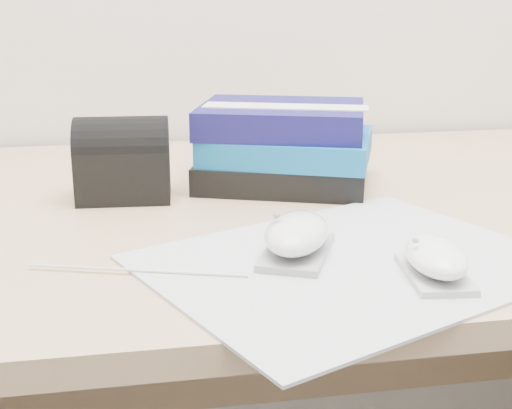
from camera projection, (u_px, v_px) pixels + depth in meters
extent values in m
cube|color=tan|center=(287.00, 208.00, 0.98)|extent=(1.60, 0.80, 0.03)
cube|color=tan|center=(244.00, 325.00, 1.44)|extent=(1.52, 0.03, 0.35)
cube|color=#96969E|center=(351.00, 263.00, 0.74)|extent=(0.49, 0.45, 0.00)
cube|color=#959597|center=(297.00, 252.00, 0.75)|extent=(0.11, 0.13, 0.01)
ellipsoid|color=white|center=(297.00, 233.00, 0.74)|extent=(0.11, 0.13, 0.03)
ellipsoid|color=gray|center=(276.00, 215.00, 0.74)|extent=(0.01, 0.01, 0.01)
cube|color=#AAAAAD|center=(435.00, 274.00, 0.69)|extent=(0.07, 0.11, 0.01)
ellipsoid|color=white|center=(436.00, 256.00, 0.69)|extent=(0.07, 0.11, 0.03)
ellipsoid|color=#979799|center=(416.00, 240.00, 0.68)|extent=(0.01, 0.01, 0.01)
cylinder|color=silver|center=(136.00, 270.00, 0.71)|extent=(0.22, 0.07, 0.00)
cube|color=black|center=(284.00, 171.00, 1.04)|extent=(0.28, 0.26, 0.04)
cube|color=#0E62A1|center=(288.00, 146.00, 1.02)|extent=(0.28, 0.25, 0.04)
cube|color=#14114F|center=(282.00, 119.00, 1.02)|extent=(0.27, 0.24, 0.04)
cube|color=silver|center=(285.00, 107.00, 0.99)|extent=(0.23, 0.12, 0.00)
cube|color=black|center=(124.00, 173.00, 0.96)|extent=(0.13, 0.09, 0.07)
cylinder|color=black|center=(122.00, 148.00, 0.95)|extent=(0.13, 0.09, 0.09)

